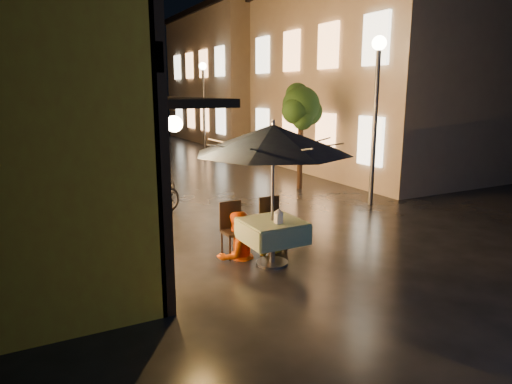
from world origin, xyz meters
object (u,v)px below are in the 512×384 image
table_lantern (279,215)px  bicycle_0 (146,197)px  cafe_table (272,231)px  person_orange (236,213)px  patio_umbrella (273,139)px  person_yellow (273,215)px  streetlamp_near (377,91)px

table_lantern → bicycle_0: bearing=105.8°
cafe_table → person_orange: (-0.40, 0.58, 0.23)m
patio_umbrella → person_yellow: bearing=59.6°
cafe_table → streetlamp_near: bearing=29.7°
patio_umbrella → person_orange: size_ratio=1.60×
patio_umbrella → bicycle_0: 4.41m
cafe_table → bicycle_0: bicycle_0 is taller
streetlamp_near → bicycle_0: size_ratio=2.26×
streetlamp_near → patio_umbrella: bearing=-150.3°
streetlamp_near → table_lantern: size_ratio=16.92×
streetlamp_near → person_yellow: size_ratio=3.05×
table_lantern → person_orange: size_ratio=0.15×
cafe_table → table_lantern: (0.00, -0.21, 0.33)m
cafe_table → person_orange: person_orange is taller
streetlamp_near → person_orange: size_ratio=2.58×
person_yellow → bicycle_0: 3.67m
table_lantern → cafe_table: bearing=90.0°
streetlamp_near → person_yellow: streetlamp_near is taller
table_lantern → bicycle_0: (-1.17, 4.13, -0.43)m
streetlamp_near → patio_umbrella: size_ratio=1.62×
streetlamp_near → cafe_table: 5.52m
patio_umbrella → person_orange: bearing=124.5°
patio_umbrella → streetlamp_near: bearing=29.7°
cafe_table → person_yellow: size_ratio=0.71×
person_orange → person_yellow: size_ratio=1.18×
person_yellow → patio_umbrella: bearing=42.5°
cafe_table → person_yellow: (0.34, 0.58, 0.11)m
streetlamp_near → patio_umbrella: streetlamp_near is taller
cafe_table → table_lantern: bearing=-90.0°
table_lantern → person_yellow: bearing=66.6°
person_orange → bicycle_0: (-0.77, 3.34, -0.33)m
patio_umbrella → person_yellow: 1.60m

